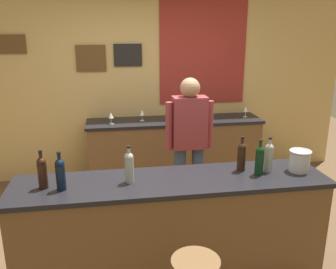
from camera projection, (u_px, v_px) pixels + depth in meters
The scene contains 16 objects.
ground_plane at pixel (165, 249), 3.55m from camera, with size 10.00×10.00×0.00m, color brown.
back_wall at pixel (144, 79), 5.07m from camera, with size 6.00×0.09×2.80m.
bar_counter at pixel (172, 229), 3.04m from camera, with size 2.59×0.60×0.92m.
side_counter at pixel (175, 150), 5.04m from camera, with size 2.41×0.56×0.90m.
bartender at pixel (189, 141), 3.86m from camera, with size 0.52×0.21×1.62m.
wine_bottle_a at pixel (42, 171), 2.71m from camera, with size 0.07×0.07×0.31m.
wine_bottle_b at pixel (60, 173), 2.68m from camera, with size 0.07×0.07×0.31m.
wine_bottle_c at pixel (129, 166), 2.81m from camera, with size 0.07×0.07×0.31m.
wine_bottle_d at pixel (242, 155), 3.06m from camera, with size 0.07×0.07×0.31m.
wine_bottle_e at pixel (260, 159), 2.97m from camera, with size 0.07×0.07×0.31m.
wine_bottle_f at pixel (269, 156), 3.04m from camera, with size 0.07×0.07×0.31m.
ice_bucket at pixel (300, 160), 3.05m from camera, with size 0.19×0.19×0.19m.
wine_glass_a at pixel (111, 116), 4.66m from camera, with size 0.07×0.07×0.16m.
wine_glass_b at pixel (142, 113), 4.83m from camera, with size 0.07×0.07×0.16m.
wine_glass_c at pixel (178, 113), 4.80m from camera, with size 0.07×0.07×0.16m.
wine_glass_d at pixel (246, 109), 5.04m from camera, with size 0.07×0.07×0.16m.
Camera 1 is at (-0.47, -3.04, 2.09)m, focal length 38.08 mm.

